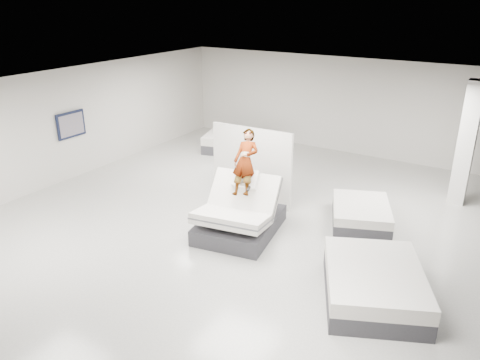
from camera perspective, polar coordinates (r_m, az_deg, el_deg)
The scene contains 10 objects.
room at distance 10.14m, azimuth -0.54°, elevation 1.53°, with size 14.00×14.04×3.20m.
hero_bed at distance 10.62m, azimuth -0.07°, elevation -4.45°, with size 1.92×2.34×1.40m.
person at distance 10.56m, azimuth 0.63°, elevation 0.62°, with size 0.56×0.37×1.54m, color slate.
remote at distance 10.24m, azimuth 1.05°, elevation -1.07°, with size 0.05×0.14×0.03m, color black.
divider_panel at distance 11.95m, azimuth 1.41°, elevation 1.71°, with size 2.22×0.10×2.02m, color silver.
flat_bed_right_far at distance 11.53m, azimuth 14.52°, elevation -3.97°, with size 1.84×2.08×0.47m.
flat_bed_right_near at distance 8.85m, azimuth 15.98°, elevation -12.07°, with size 2.42×2.69×0.61m.
flat_bed_left_far at distance 16.30m, azimuth -0.18°, elevation 4.63°, with size 2.57×2.20×0.60m.
column at distance 13.05m, azimuth 25.86°, elevation 3.97°, with size 0.40×0.40×3.20m, color white.
wall_poster at distance 14.38m, azimuth -19.90°, elevation 6.36°, with size 0.06×0.95×0.75m.
Camera 1 is at (5.11, -8.02, 5.11)m, focal length 35.00 mm.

